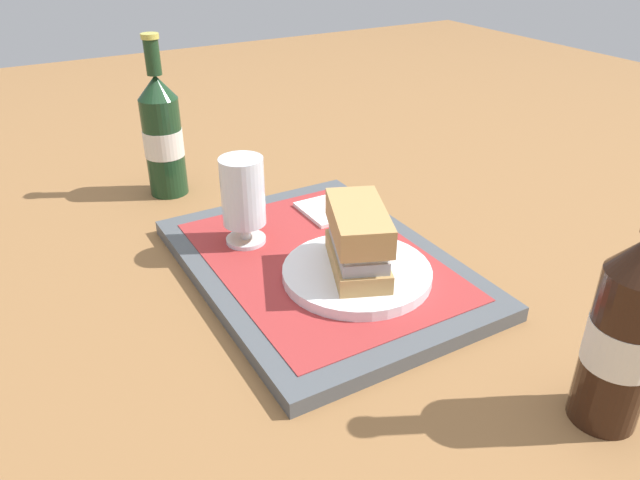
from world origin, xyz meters
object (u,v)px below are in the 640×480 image
object	(u,v)px
sandwich	(358,237)
beer_bottle	(163,135)
plate	(357,273)
beer_glass	(243,196)
second_bottle	(626,331)

from	to	relation	value
sandwich	beer_bottle	distance (m)	0.43
plate	beer_glass	world-z (taller)	beer_glass
sandwich	beer_bottle	world-z (taller)	beer_bottle
plate	sandwich	distance (m)	0.05
beer_glass	second_bottle	xyz separation A→B (m)	(-0.46, -0.17, 0.01)
beer_bottle	second_bottle	distance (m)	0.75
plate	sandwich	world-z (taller)	sandwich
beer_glass	plate	bearing A→B (deg)	-151.97
sandwich	plate	bearing A→B (deg)	180.00
plate	second_bottle	size ratio (longest dim) A/B	0.71
plate	beer_bottle	size ratio (longest dim) A/B	0.71
beer_glass	beer_bottle	bearing A→B (deg)	6.32
beer_glass	second_bottle	world-z (taller)	second_bottle
beer_bottle	second_bottle	bearing A→B (deg)	-164.42
beer_glass	second_bottle	bearing A→B (deg)	-159.45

